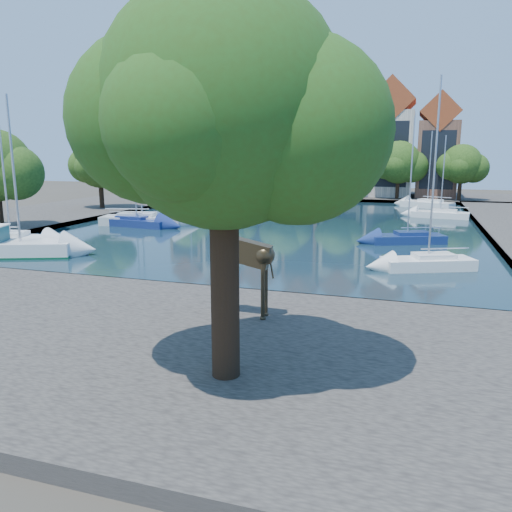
% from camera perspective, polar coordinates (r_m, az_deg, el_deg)
% --- Properties ---
extents(ground, '(160.00, 160.00, 0.00)m').
position_cam_1_polar(ground, '(25.62, -11.92, -3.77)').
color(ground, '#38332B').
rests_on(ground, ground).
extents(water_basin, '(38.00, 50.00, 0.08)m').
position_cam_1_polar(water_basin, '(47.54, 2.39, 3.63)').
color(water_basin, black).
rests_on(water_basin, ground).
extents(near_quay, '(50.00, 14.00, 0.50)m').
position_cam_1_polar(near_quay, '(20.06, -21.88, -8.02)').
color(near_quay, '#4E4943').
rests_on(near_quay, ground).
extents(far_quay, '(60.00, 16.00, 0.50)m').
position_cam_1_polar(far_quay, '(78.67, 8.59, 6.87)').
color(far_quay, '#4E4943').
rests_on(far_quay, ground).
extents(left_quay, '(14.00, 52.00, 0.50)m').
position_cam_1_polar(left_quay, '(59.16, -21.74, 4.61)').
color(left_quay, '#4E4943').
rests_on(left_quay, ground).
extents(plane_tree, '(8.32, 6.40, 10.62)m').
position_cam_1_polar(plane_tree, '(13.32, -3.36, 15.73)').
color(plane_tree, '#332114').
rests_on(plane_tree, near_quay).
extents(townhouse_west_end, '(5.44, 9.18, 14.93)m').
position_cam_1_polar(townhouse_west_end, '(85.10, -7.08, 12.07)').
color(townhouse_west_end, brown).
rests_on(townhouse_west_end, far_quay).
extents(townhouse_west_mid, '(5.94, 9.18, 16.79)m').
position_cam_1_polar(townhouse_west_mid, '(82.80, -3.22, 12.75)').
color(townhouse_west_mid, beige).
rests_on(townhouse_west_mid, far_quay).
extents(townhouse_west_inner, '(6.43, 9.18, 15.15)m').
position_cam_1_polar(townhouse_west_inner, '(80.71, 1.20, 12.17)').
color(townhouse_west_inner, beige).
rests_on(townhouse_west_inner, far_quay).
extents(townhouse_center, '(5.44, 9.18, 16.93)m').
position_cam_1_polar(townhouse_center, '(79.13, 5.84, 12.85)').
color(townhouse_center, brown).
rests_on(townhouse_center, far_quay).
extents(townhouse_east_inner, '(5.94, 9.18, 15.79)m').
position_cam_1_polar(townhouse_east_inner, '(78.10, 10.24, 12.28)').
color(townhouse_east_inner, '#C3AE8B').
rests_on(townhouse_east_inner, far_quay).
extents(townhouse_east_mid, '(6.43, 9.18, 16.65)m').
position_cam_1_polar(townhouse_east_mid, '(77.51, 15.13, 12.35)').
color(townhouse_east_mid, beige).
rests_on(townhouse_east_mid, far_quay).
extents(townhouse_east_end, '(5.44, 9.18, 14.43)m').
position_cam_1_polar(townhouse_east_end, '(77.45, 19.99, 11.32)').
color(townhouse_east_end, brown).
rests_on(townhouse_east_end, far_quay).
extents(far_tree_far_west, '(7.28, 5.60, 7.68)m').
position_cam_1_polar(far_tree_far_west, '(79.67, -7.98, 10.51)').
color(far_tree_far_west, '#332114').
rests_on(far_tree_far_west, far_quay).
extents(far_tree_west, '(6.76, 5.20, 7.36)m').
position_cam_1_polar(far_tree_west, '(76.57, -2.47, 10.48)').
color(far_tree_west, '#332114').
rests_on(far_tree_west, far_quay).
extents(far_tree_mid_west, '(7.80, 6.00, 8.00)m').
position_cam_1_polar(far_tree_mid_west, '(74.20, 3.45, 10.60)').
color(far_tree_mid_west, '#332114').
rests_on(far_tree_mid_west, far_quay).
extents(far_tree_mid_east, '(7.02, 5.40, 7.52)m').
position_cam_1_polar(far_tree_mid_east, '(72.66, 9.67, 10.30)').
color(far_tree_mid_east, '#332114').
rests_on(far_tree_mid_east, far_quay).
extents(far_tree_east, '(7.54, 5.80, 7.84)m').
position_cam_1_polar(far_tree_east, '(71.96, 16.09, 10.09)').
color(far_tree_east, '#332114').
rests_on(far_tree_east, far_quay).
extents(far_tree_far_east, '(6.76, 5.20, 7.36)m').
position_cam_1_polar(far_tree_far_east, '(72.16, 22.51, 9.54)').
color(far_tree_far_east, '#332114').
rests_on(far_tree_far_east, far_quay).
extents(side_tree_left_far, '(7.28, 5.60, 7.88)m').
position_cam_1_polar(side_tree_left_far, '(60.13, -17.36, 9.92)').
color(side_tree_left_far, '#332114').
rests_on(side_tree_left_far, left_quay).
extents(giraffe_statue, '(3.69, 0.71, 5.27)m').
position_cam_1_polar(giraffe_statue, '(19.01, -2.17, 0.66)').
color(giraffe_statue, '#382D1C').
rests_on(giraffe_statue, near_quay).
extents(motorsailer, '(9.06, 5.56, 10.22)m').
position_cam_1_polar(motorsailer, '(36.57, -27.22, 1.19)').
color(motorsailer, silver).
rests_on(motorsailer, water_basin).
extents(sailboat_left_a, '(7.19, 3.77, 12.05)m').
position_cam_1_polar(sailboat_left_a, '(39.69, -26.26, 1.78)').
color(sailboat_left_a, white).
rests_on(sailboat_left_a, water_basin).
extents(sailboat_left_b, '(6.87, 3.06, 10.96)m').
position_cam_1_polar(sailboat_left_b, '(47.42, -13.48, 3.96)').
color(sailboat_left_b, navy).
rests_on(sailboat_left_b, water_basin).
extents(sailboat_left_c, '(7.95, 4.27, 12.50)m').
position_cam_1_polar(sailboat_left_c, '(48.26, -12.88, 4.25)').
color(sailboat_left_c, silver).
rests_on(sailboat_left_c, water_basin).
extents(sailboat_left_d, '(5.33, 2.30, 8.89)m').
position_cam_1_polar(sailboat_left_d, '(64.65, -7.53, 6.24)').
color(sailboat_left_d, silver).
rests_on(sailboat_left_d, water_basin).
extents(sailboat_left_e, '(6.33, 4.39, 10.03)m').
position_cam_1_polar(sailboat_left_e, '(64.68, -5.14, 6.25)').
color(sailboat_left_e, silver).
rests_on(sailboat_left_e, water_basin).
extents(sailboat_right_a, '(5.47, 3.74, 10.77)m').
position_cam_1_polar(sailboat_right_a, '(30.62, 19.07, -0.46)').
color(sailboat_right_a, white).
rests_on(sailboat_right_a, water_basin).
extents(sailboat_right_b, '(5.77, 3.87, 9.21)m').
position_cam_1_polar(sailboat_right_b, '(39.08, 16.90, 2.13)').
color(sailboat_right_b, navy).
rests_on(sailboat_right_b, water_basin).
extents(sailboat_right_c, '(5.88, 2.77, 8.38)m').
position_cam_1_polar(sailboat_right_c, '(55.49, 20.32, 4.62)').
color(sailboat_right_c, white).
rests_on(sailboat_right_c, water_basin).
extents(sailboat_right_d, '(6.52, 4.51, 9.20)m').
position_cam_1_polar(sailboat_right_d, '(65.26, 18.98, 5.74)').
color(sailboat_right_d, white).
rests_on(sailboat_right_d, water_basin).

